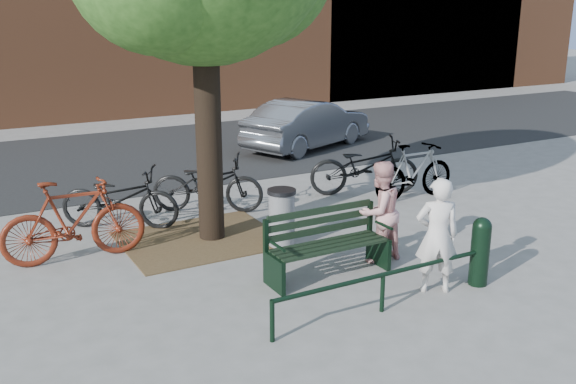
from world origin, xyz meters
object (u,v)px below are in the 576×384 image
park_bench (326,242)px  parked_car (308,124)px  person_left (437,236)px  litter_bin (282,218)px  person_right (380,212)px  bicycle_c (208,184)px  bollard (480,249)px

park_bench → parked_car: size_ratio=0.45×
person_left → parked_car: person_left is taller
park_bench → litter_bin: bearing=89.8°
park_bench → person_right: 0.99m
bicycle_c → parked_car: size_ratio=0.51×
parked_car → person_left: bearing=137.8°
person_right → parked_car: (3.05, 7.13, -0.10)m
bollard → bicycle_c: (-1.93, 4.68, 0.02)m
bicycle_c → park_bench: bearing=-142.8°
park_bench → person_left: person_left is taller
person_right → litter_bin: bearing=-59.2°
bollard → bicycle_c: bearing=112.4°
parked_car → bicycle_c: bearing=109.0°
litter_bin → parked_car: bearing=56.1°
person_left → litter_bin: 2.59m
person_left → bollard: 0.71m
bollard → parked_car: parked_car is taller
litter_bin → person_right: bearing=-51.7°
person_right → litter_bin: size_ratio=1.64×
bollard → litter_bin: bollard is taller
park_bench → parked_car: parked_car is taller
person_right → bicycle_c: size_ratio=0.74×
person_right → parked_car: bearing=-120.6°
person_left → bollard: (0.65, -0.13, -0.26)m
bollard → litter_bin: 2.99m
litter_bin → parked_car: parked_car is taller
bollard → person_right: bearing=116.1°
bollard → park_bench: bearing=141.8°
person_right → bollard: person_right is taller
litter_bin → parked_car: size_ratio=0.23×
person_left → litter_bin: bearing=-39.7°
litter_bin → bicycle_c: bicycle_c is taller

